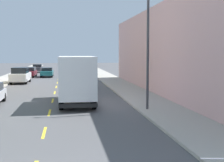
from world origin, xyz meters
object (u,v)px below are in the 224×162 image
street_lamp (146,43)px  parked_wagon_forest (88,72)px  parked_suv_white (21,75)px  parked_wagon_burgundy (30,72)px  moving_teal_sedan (47,72)px  parked_hatchback_charcoal (37,68)px  delivery_box_truck (77,77)px

street_lamp → parked_wagon_forest: (-1.51, 29.58, -3.46)m
parked_suv_white → parked_wagon_burgundy: 9.88m
parked_wagon_burgundy → moving_teal_sedan: parked_wagon_burgundy is taller
parked_wagon_burgundy → parked_wagon_forest: same height
parked_suv_white → parked_hatchback_charcoal: size_ratio=1.20×
parked_wagon_burgundy → parked_wagon_forest: 8.90m
parked_hatchback_charcoal → moving_teal_sedan: 12.66m
delivery_box_truck → parked_suv_white: bearing=110.2°
delivery_box_truck → parked_suv_white: 18.04m
delivery_box_truck → moving_teal_sedan: (-3.60, 26.76, -1.19)m
delivery_box_truck → moving_teal_sedan: 27.02m
delivery_box_truck → parked_wagon_forest: bearing=84.2°
delivery_box_truck → street_lamp: bearing=-40.7°
parked_suv_white → parked_wagon_forest: size_ratio=1.02×
parked_wagon_forest → parked_suv_white: bearing=-134.3°
parked_wagon_burgundy → delivery_box_truck: bearing=-76.9°
street_lamp → parked_hatchback_charcoal: street_lamp is taller
parked_suv_white → street_lamp: bearing=-63.1°
parked_wagon_burgundy → moving_teal_sedan: 2.61m
parked_suv_white → moving_teal_sedan: bearing=75.1°
parked_wagon_forest → moving_teal_sedan: (-6.25, 0.75, -0.05)m
parked_wagon_burgundy → moving_teal_sedan: size_ratio=1.05×
parked_wagon_burgundy → parked_hatchback_charcoal: (0.09, 12.37, -0.05)m
parked_hatchback_charcoal → moving_teal_sedan: (2.52, -12.40, -0.01)m
parked_suv_white → parked_wagon_burgundy: parked_suv_white is taller
street_lamp → parked_suv_white: street_lamp is taller
street_lamp → parked_wagon_forest: bearing=92.9°
street_lamp → delivery_box_truck: street_lamp is taller
street_lamp → moving_teal_sedan: (-7.75, 30.33, -3.52)m
parked_suv_white → parked_hatchback_charcoal: parked_suv_white is taller
street_lamp → moving_teal_sedan: size_ratio=1.59×
parked_suv_white → parked_wagon_forest: bearing=45.7°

